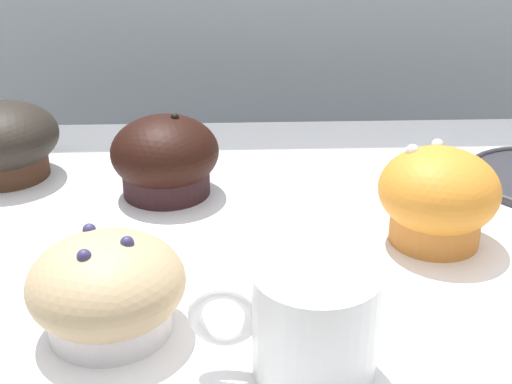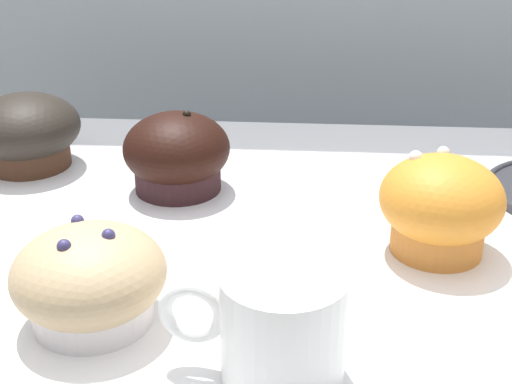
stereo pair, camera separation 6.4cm
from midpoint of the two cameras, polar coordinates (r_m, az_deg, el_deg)
The scene contains 6 objects.
wall_back at distance 1.21m, azimuth 1.52°, elevation 10.62°, with size 3.20×0.10×1.80m, color #A8B2B7.
muffin_front_center at distance 0.53m, azimuth -15.23°, elevation -7.61°, with size 0.11×0.11×0.08m.
muffin_back_left at distance 0.74m, azimuth -9.75°, elevation 2.66°, with size 0.11×0.11×0.09m.
muffin_back_right at distance 0.82m, azimuth -21.77°, elevation 3.75°, with size 0.12×0.12×0.08m.
muffin_front_left at distance 0.64m, azimuth 11.63°, elevation -0.47°, with size 0.11×0.11×0.09m.
coffee_cup at distance 0.47m, azimuth 0.59°, elevation -10.34°, with size 0.13×0.08×0.08m.
Camera 1 is at (-0.11, -0.57, 1.20)m, focal length 50.00 mm.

